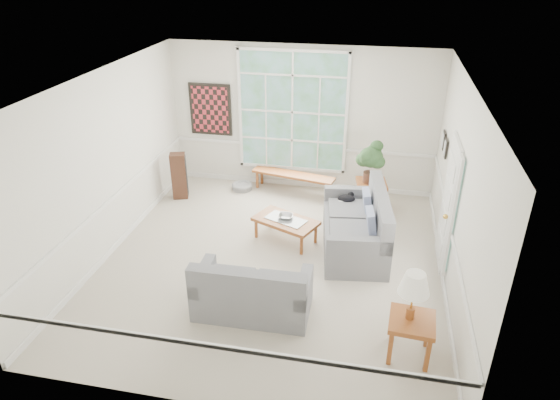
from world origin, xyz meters
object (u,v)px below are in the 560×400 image
object	(u,v)px
side_table	(410,337)
end_table	(370,195)
loveseat_front	(253,285)
loveseat_right	(355,221)
coffee_table	(286,230)

from	to	relation	value
side_table	end_table	bearing A→B (deg)	99.25
loveseat_front	end_table	distance (m)	3.81
loveseat_right	end_table	bearing A→B (deg)	74.35
loveseat_front	side_table	world-z (taller)	loveseat_front
loveseat_front	end_table	world-z (taller)	loveseat_front
coffee_table	end_table	size ratio (longest dim) A/B	1.93
end_table	loveseat_right	bearing A→B (deg)	-98.05
loveseat_front	loveseat_right	bearing A→B (deg)	55.51
loveseat_right	coffee_table	bearing A→B (deg)	170.81
loveseat_right	end_table	world-z (taller)	loveseat_right
loveseat_right	coffee_table	size ratio (longest dim) A/B	1.77
loveseat_right	loveseat_front	size ratio (longest dim) A/B	1.21
loveseat_front	side_table	xyz separation A→B (m)	(2.15, -0.46, -0.15)
loveseat_front	coffee_table	size ratio (longest dim) A/B	1.47
loveseat_right	coffee_table	xyz separation A→B (m)	(-1.19, 0.03, -0.32)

